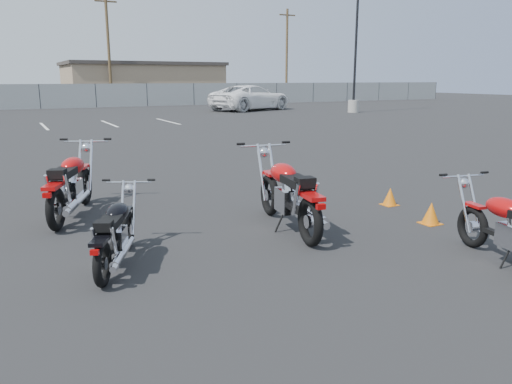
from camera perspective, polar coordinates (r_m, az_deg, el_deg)
name	(u,v)px	position (r m, az deg, el deg)	size (l,w,h in m)	color
ground	(263,251)	(6.52, 0.86, -6.81)	(120.00, 120.00, 0.00)	black
motorcycle_front_red	(71,185)	(8.55, -20.37, 0.77)	(1.36, 2.29, 1.15)	black
motorcycle_second_black	(116,233)	(6.15, -15.71, -4.55)	(1.11, 1.76, 0.89)	black
motorcycle_third_red	(289,194)	(7.34, 3.78, -0.24)	(0.93, 2.38, 1.17)	black
training_cone_near	(390,196)	(9.13, 15.06, -0.50)	(0.26, 0.26, 0.31)	orange
training_cone_far	(431,213)	(8.14, 19.37, -2.30)	(0.28, 0.28, 0.34)	orange
light_pole_east	(355,69)	(33.93, 11.23, 13.61)	(0.80, 0.70, 10.60)	#9C9B94
chainlink_fence	(40,96)	(40.53, -23.49, 9.98)	(80.06, 0.06, 1.80)	gray
tan_building_east	(142,82)	(51.07, -12.89, 12.16)	(14.40, 9.40, 3.70)	#90785D
utility_pole_c	(109,48)	(45.36, -16.49, 15.50)	(1.80, 0.24, 9.00)	#493722
utility_pole_d	(287,53)	(52.84, 3.54, 15.53)	(1.80, 0.24, 9.00)	#493722
parking_line_stripes	(9,128)	(25.51, -26.42, 6.60)	(15.12, 4.00, 0.01)	silver
white_van	(251,90)	(35.67, -0.59, 11.53)	(7.23, 2.89, 2.75)	white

